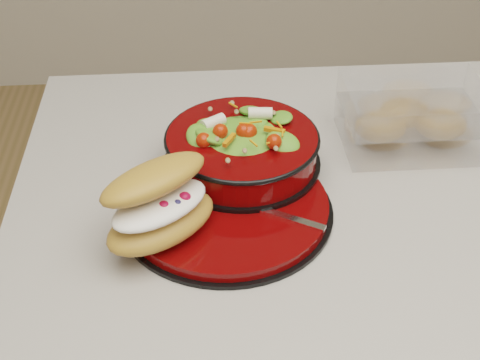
{
  "coord_description": "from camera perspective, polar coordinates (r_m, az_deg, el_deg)",
  "views": [
    {
      "loc": [
        -0.35,
        -0.75,
        1.49
      ],
      "look_at": [
        -0.3,
        -0.02,
        0.94
      ],
      "focal_mm": 50.0,
      "sensor_mm": 36.0,
      "label": 1
    }
  ],
  "objects": [
    {
      "name": "salad_bowl",
      "position": [
        0.95,
        0.17,
        3.12
      ],
      "size": [
        0.23,
        0.23,
        0.09
      ],
      "rotation": [
        0.0,
        0.0,
        0.21
      ],
      "color": "black",
      "rests_on": "dinner_plate"
    },
    {
      "name": "pastry_box",
      "position": [
        1.07,
        14.45,
        5.26
      ],
      "size": [
        0.21,
        0.15,
        0.09
      ],
      "rotation": [
        0.0,
        0.0,
        -0.0
      ],
      "color": "white",
      "rests_on": "island_counter"
    },
    {
      "name": "croissant",
      "position": [
        0.83,
        -6.83,
        -2.03
      ],
      "size": [
        0.17,
        0.17,
        0.09
      ],
      "rotation": [
        0.0,
        0.0,
        0.65
      ],
      "color": "#C1873B",
      "rests_on": "dinner_plate"
    },
    {
      "name": "fork",
      "position": [
        0.89,
        2.36,
        -2.67
      ],
      "size": [
        0.14,
        0.09,
        0.0
      ],
      "rotation": [
        0.0,
        0.0,
        1.04
      ],
      "color": "silver",
      "rests_on": "dinner_plate"
    },
    {
      "name": "dinner_plate",
      "position": [
        0.91,
        -1.11,
        -2.33
      ],
      "size": [
        0.29,
        0.29,
        0.02
      ],
      "rotation": [
        0.0,
        0.0,
        -0.32
      ],
      "color": "black",
      "rests_on": "island_counter"
    }
  ]
}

